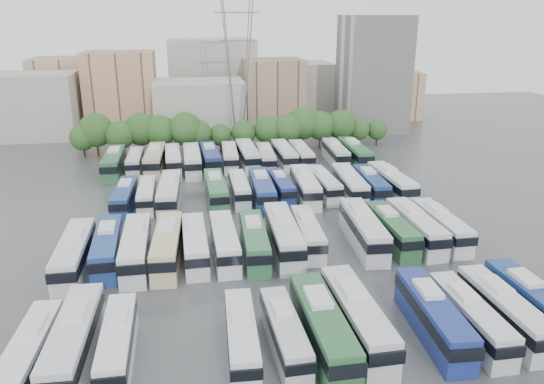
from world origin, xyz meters
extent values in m
plane|color=#424447|center=(0.00, 0.00, 0.00)|extent=(220.00, 220.00, 0.00)
cylinder|color=black|center=(-28.80, 42.02, 1.04)|extent=(0.36, 0.36, 2.08)
sphere|color=#234C1E|center=(-28.80, 42.02, 3.86)|extent=(4.99, 4.99, 4.99)
cylinder|color=black|center=(-26.35, 42.75, 1.37)|extent=(0.36, 0.36, 2.74)
sphere|color=#234C1E|center=(-26.35, 42.75, 5.08)|extent=(6.57, 6.57, 6.57)
cylinder|color=black|center=(-21.78, 41.25, 1.15)|extent=(0.36, 0.36, 2.29)
sphere|color=#234C1E|center=(-21.78, 41.25, 4.26)|extent=(5.51, 5.51, 5.51)
cylinder|color=black|center=(-17.91, 42.83, 1.33)|extent=(0.36, 0.36, 2.67)
sphere|color=#234C1E|center=(-17.91, 42.83, 4.96)|extent=(6.41, 6.41, 6.41)
cylinder|color=black|center=(-14.15, 41.82, 1.27)|extent=(0.36, 0.36, 2.54)
sphere|color=#234C1E|center=(-14.15, 41.82, 4.72)|extent=(6.10, 6.10, 6.10)
cylinder|color=black|center=(-9.29, 41.32, 1.36)|extent=(0.36, 0.36, 2.71)
sphere|color=#234C1E|center=(-9.29, 41.32, 5.04)|extent=(6.51, 6.51, 6.51)
cylinder|color=black|center=(-6.84, 41.60, 1.09)|extent=(0.36, 0.36, 2.18)
sphere|color=#234C1E|center=(-6.84, 41.60, 4.04)|extent=(5.22, 5.22, 5.22)
cylinder|color=black|center=(-2.48, 42.19, 0.92)|extent=(0.36, 0.36, 1.85)
sphere|color=#234C1E|center=(-2.48, 42.19, 3.43)|extent=(4.43, 4.43, 4.43)
cylinder|color=black|center=(2.14, 41.90, 1.03)|extent=(0.36, 0.36, 2.06)
sphere|color=#234C1E|center=(2.14, 41.90, 3.82)|extent=(4.93, 4.93, 4.93)
cylinder|color=black|center=(6.96, 41.74, 1.14)|extent=(0.36, 0.36, 2.29)
sphere|color=#234C1E|center=(6.96, 41.74, 4.25)|extent=(5.49, 5.49, 5.49)
cylinder|color=black|center=(10.88, 41.17, 1.20)|extent=(0.36, 0.36, 2.41)
sphere|color=#234C1E|center=(10.88, 41.17, 4.47)|extent=(5.77, 5.77, 5.77)
cylinder|color=black|center=(14.28, 42.82, 1.36)|extent=(0.36, 0.36, 2.73)
sphere|color=#234C1E|center=(14.28, 42.82, 5.06)|extent=(6.54, 6.54, 6.54)
cylinder|color=black|center=(17.97, 42.52, 1.24)|extent=(0.36, 0.36, 2.48)
sphere|color=#234C1E|center=(17.97, 42.52, 4.60)|extent=(5.94, 5.94, 5.94)
cylinder|color=black|center=(22.33, 42.59, 1.26)|extent=(0.36, 0.36, 2.53)
sphere|color=#234C1E|center=(22.33, 42.59, 4.69)|extent=(6.07, 6.07, 6.07)
cylinder|color=black|center=(26.37, 42.84, 0.93)|extent=(0.36, 0.36, 1.87)
sphere|color=#234C1E|center=(26.37, 42.84, 3.47)|extent=(4.48, 4.48, 4.48)
cylinder|color=black|center=(30.29, 42.75, 0.88)|extent=(0.36, 0.36, 1.77)
sphere|color=#234C1E|center=(30.29, 42.75, 3.29)|extent=(4.25, 4.25, 4.25)
cube|color=#9E998E|center=(-42.00, 62.00, 7.00)|extent=(18.00, 14.00, 14.00)
cube|color=tan|center=(-24.00, 68.00, 9.00)|extent=(16.00, 12.00, 18.00)
cube|color=#ADA89E|center=(-6.00, 60.00, 6.00)|extent=(20.00, 14.00, 12.00)
cube|color=gray|center=(12.00, 66.00, 8.00)|extent=(14.00, 12.00, 16.00)
cube|color=gray|center=(-2.00, 80.00, 10.00)|extent=(22.00, 16.00, 20.00)
cube|color=tan|center=(-38.00, 78.00, 8.00)|extent=(16.00, 14.00, 16.00)
cube|color=#A39E93|center=(20.00, 78.00, 7.00)|extent=(18.00, 14.00, 14.00)
cube|color=tan|center=(44.00, 72.00, 6.00)|extent=(14.00, 12.00, 12.00)
cube|color=gray|center=(-14.00, 74.00, 5.00)|extent=(12.00, 10.00, 10.00)
cube|color=silver|center=(34.00, 58.00, 13.00)|extent=(14.00, 14.00, 26.00)
cylinder|color=slate|center=(0.00, 48.00, 17.00)|extent=(2.90, 2.91, 33.83)
cylinder|color=slate|center=(0.00, 52.00, 17.00)|extent=(2.90, 2.91, 33.83)
cylinder|color=slate|center=(4.00, 48.00, 17.00)|extent=(2.90, 2.91, 33.83)
cylinder|color=slate|center=(4.00, 52.00, 17.00)|extent=(2.90, 2.91, 33.83)
cube|color=slate|center=(2.00, 50.00, 26.52)|extent=(9.00, 0.30, 0.30)
cube|color=slate|center=(2.00, 50.00, 21.08)|extent=(7.00, 0.30, 0.30)
cube|color=white|center=(-21.34, -24.49, 1.57)|extent=(2.82, 11.17, 3.14)
cube|color=black|center=(-21.35, -24.63, 2.17)|extent=(2.94, 11.34, 0.92)
cube|color=silver|center=(-21.28, -23.11, 3.34)|extent=(1.69, 3.02, 0.41)
cube|color=silver|center=(-18.24, -23.70, 1.80)|extent=(2.94, 12.74, 3.60)
cube|color=black|center=(-18.24, -23.86, 2.49)|extent=(3.07, 12.94, 1.06)
cube|color=silver|center=(-18.21, -22.11, 3.83)|extent=(1.86, 3.42, 0.47)
cube|color=silver|center=(-14.85, -24.08, 1.53)|extent=(2.46, 10.83, 3.06)
cube|color=black|center=(-14.85, -24.21, 2.12)|extent=(2.57, 11.00, 0.90)
cube|color=silver|center=(-14.88, -22.73, 3.26)|extent=(1.57, 2.90, 0.40)
cube|color=silver|center=(-4.99, -24.72, 1.52)|extent=(2.65, 10.81, 3.04)
cube|color=black|center=(-5.00, -24.85, 2.10)|extent=(2.76, 10.98, 0.90)
cube|color=silver|center=(-4.95, -23.38, 3.24)|extent=(1.62, 2.91, 0.39)
cube|color=silver|center=(-1.43, -24.74, 1.50)|extent=(2.67, 10.68, 3.00)
cube|color=black|center=(-1.42, -24.87, 2.08)|extent=(2.78, 10.85, 0.88)
cube|color=silver|center=(-1.48, -23.41, 3.20)|extent=(1.61, 2.88, 0.39)
cube|color=#2A6337|center=(1.71, -24.92, 1.83)|extent=(3.05, 12.96, 3.65)
cube|color=black|center=(1.71, -25.09, 2.53)|extent=(3.19, 13.15, 1.07)
cube|color=silver|center=(1.67, -23.31, 3.89)|extent=(1.91, 3.48, 0.47)
cube|color=silver|center=(4.95, -23.90, 1.83)|extent=(3.13, 12.97, 3.65)
cube|color=black|center=(4.95, -24.06, 2.53)|extent=(3.27, 13.17, 1.07)
cube|color=silver|center=(4.90, -22.29, 3.89)|extent=(1.93, 3.49, 0.47)
cube|color=navy|center=(11.53, -24.60, 1.73)|extent=(3.11, 12.29, 3.45)
cube|color=black|center=(11.52, -24.75, 2.39)|extent=(3.24, 12.48, 1.02)
cube|color=silver|center=(11.60, -23.08, 3.68)|extent=(1.87, 3.32, 0.45)
cube|color=silver|center=(14.70, -25.03, 1.61)|extent=(2.58, 11.38, 3.21)
cube|color=black|center=(14.70, -25.18, 2.22)|extent=(2.70, 11.55, 0.95)
cube|color=silver|center=(14.68, -23.62, 3.42)|extent=(1.65, 3.05, 0.42)
cube|color=silver|center=(18.12, -24.57, 1.66)|extent=(2.81, 11.79, 3.32)
cube|color=black|center=(18.13, -24.71, 2.30)|extent=(2.93, 11.97, 0.98)
cube|color=silver|center=(18.08, -23.10, 3.54)|extent=(1.74, 3.17, 0.43)
cube|color=navy|center=(21.38, -24.02, 1.72)|extent=(2.95, 12.21, 3.44)
cube|color=black|center=(21.39, -24.17, 2.38)|extent=(3.08, 12.39, 1.01)
cube|color=silver|center=(21.34, -22.50, 3.66)|extent=(1.82, 3.29, 0.44)
cube|color=silver|center=(-21.29, -7.24, 1.82)|extent=(2.92, 12.87, 3.63)
cube|color=black|center=(-21.29, -7.40, 2.51)|extent=(3.05, 13.06, 1.07)
cube|color=silver|center=(-21.32, -5.63, 3.87)|extent=(1.87, 3.45, 0.47)
cube|color=navy|center=(-18.07, -5.78, 1.73)|extent=(3.19, 12.30, 3.45)
cube|color=black|center=(-18.06, -5.93, 2.39)|extent=(3.32, 12.49, 1.02)
cube|color=silver|center=(-18.14, -4.26, 3.68)|extent=(1.89, 3.33, 0.45)
cube|color=silver|center=(-14.90, -6.56, 1.81)|extent=(2.92, 12.80, 3.62)
cube|color=black|center=(-14.90, -6.72, 2.50)|extent=(3.05, 13.00, 1.06)
cube|color=silver|center=(-14.92, -4.96, 3.85)|extent=(1.86, 3.43, 0.47)
cube|color=beige|center=(-11.49, -6.52, 1.80)|extent=(3.28, 12.80, 3.59)
cube|color=black|center=(-11.50, -6.68, 2.48)|extent=(3.42, 12.99, 1.06)
cube|color=silver|center=(-11.42, -4.94, 3.83)|extent=(1.95, 3.46, 0.47)
cube|color=silver|center=(-8.43, -6.22, 1.67)|extent=(2.84, 11.84, 3.34)
cube|color=black|center=(-8.43, -6.36, 2.31)|extent=(2.96, 12.02, 0.98)
cube|color=silver|center=(-8.47, -4.75, 3.55)|extent=(1.76, 3.19, 0.43)
cube|color=white|center=(-5.09, -6.15, 1.70)|extent=(2.82, 12.03, 3.39)
cube|color=black|center=(-5.09, -6.30, 2.34)|extent=(2.94, 12.21, 1.00)
cube|color=silver|center=(-5.13, -4.66, 3.61)|extent=(1.77, 3.23, 0.44)
cube|color=#2F6F43|center=(-1.71, -6.50, 1.70)|extent=(2.95, 12.09, 3.40)
cube|color=black|center=(-1.71, -6.65, 2.35)|extent=(3.08, 12.28, 1.00)
cube|color=silver|center=(-1.66, -5.00, 3.62)|extent=(1.81, 3.26, 0.44)
cube|color=silver|center=(1.76, -5.88, 1.89)|extent=(3.03, 13.37, 3.78)
cube|color=black|center=(1.76, -6.05, 2.61)|extent=(3.17, 13.57, 1.11)
cube|color=silver|center=(1.79, -4.22, 4.02)|extent=(1.94, 3.58, 0.49)
cube|color=silver|center=(4.83, -5.00, 1.61)|extent=(2.89, 11.47, 3.23)
cube|color=black|center=(4.82, -5.14, 2.23)|extent=(3.01, 11.65, 0.95)
cube|color=silver|center=(4.88, -3.57, 3.43)|extent=(1.74, 3.10, 0.42)
cube|color=silver|center=(11.52, -5.60, 1.87)|extent=(3.47, 13.32, 3.74)
cube|color=black|center=(11.52, -5.76, 2.58)|extent=(3.62, 13.53, 1.10)
cube|color=silver|center=(11.61, -3.95, 3.98)|extent=(2.05, 3.61, 0.48)
cube|color=#2B6438|center=(15.02, -5.58, 1.69)|extent=(2.81, 12.01, 3.39)
cube|color=black|center=(15.03, -5.73, 2.34)|extent=(2.93, 12.20, 1.00)
cube|color=silver|center=(14.99, -4.09, 3.61)|extent=(1.76, 3.23, 0.44)
cube|color=silver|center=(18.10, -5.57, 1.78)|extent=(2.98, 12.60, 3.55)
cube|color=black|center=(18.10, -5.73, 2.45)|extent=(3.11, 12.79, 1.04)
cube|color=silver|center=(18.06, -4.00, 3.78)|extent=(1.86, 3.39, 0.46)
cube|color=silver|center=(21.42, -5.50, 1.69)|extent=(2.75, 11.98, 3.38)
cube|color=black|center=(21.42, -5.65, 2.34)|extent=(2.87, 12.16, 0.99)
cube|color=silver|center=(21.39, -4.00, 3.60)|extent=(1.75, 3.21, 0.44)
cube|color=navy|center=(-18.03, 11.66, 1.60)|extent=(2.84, 11.40, 3.21)
cube|color=black|center=(-18.03, 11.52, 2.22)|extent=(2.96, 11.58, 0.94)
cube|color=silver|center=(-17.97, 13.07, 3.42)|extent=(1.72, 3.08, 0.42)
cube|color=silver|center=(-15.01, 12.45, 1.51)|extent=(2.36, 10.65, 3.01)
cube|color=black|center=(-15.01, 12.31, 2.08)|extent=(2.47, 10.81, 0.89)
cube|color=silver|center=(-15.02, 13.78, 3.21)|extent=(1.53, 2.85, 0.39)
cube|color=silver|center=(-11.72, 11.49, 1.83)|extent=(3.25, 13.01, 3.66)
cube|color=black|center=(-11.73, 11.33, 2.53)|extent=(3.38, 13.21, 1.08)
cube|color=silver|center=(-11.66, 13.10, 3.89)|extent=(1.96, 3.51, 0.47)
cube|color=#317241|center=(-5.07, 12.27, 1.74)|extent=(3.01, 12.35, 3.48)
cube|color=black|center=(-5.07, 12.12, 2.40)|extent=(3.14, 12.54, 1.02)
cube|color=silver|center=(-5.12, 13.80, 3.70)|extent=(1.85, 3.33, 0.45)
cube|color=silver|center=(-1.54, 13.11, 1.55)|extent=(2.40, 10.96, 3.10)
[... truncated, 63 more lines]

